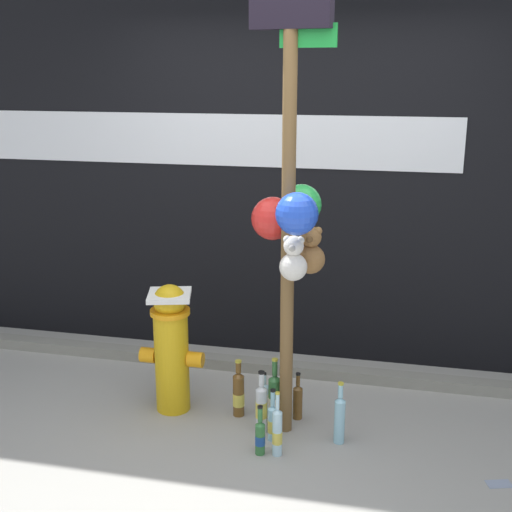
# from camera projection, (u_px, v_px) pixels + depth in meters

# --- Properties ---
(ground_plane) EXTENTS (14.00, 14.00, 0.00)m
(ground_plane) POSITION_uv_depth(u_px,v_px,m) (252.00, 466.00, 3.67)
(ground_plane) COLOR #9E9B93
(building_wall) EXTENTS (10.00, 0.21, 3.90)m
(building_wall) POSITION_uv_depth(u_px,v_px,m) (303.00, 94.00, 4.67)
(building_wall) COLOR black
(building_wall) RESTS_ON ground_plane
(curb_strip) EXTENTS (8.00, 0.12, 0.08)m
(curb_strip) POSITION_uv_depth(u_px,v_px,m) (289.00, 368.00, 4.77)
(curb_strip) COLOR gray
(curb_strip) RESTS_ON ground_plane
(memorial_post) EXTENTS (0.48, 0.59, 2.68)m
(memorial_post) POSITION_uv_depth(u_px,v_px,m) (291.00, 188.00, 3.65)
(memorial_post) COLOR brown
(memorial_post) RESTS_ON ground_plane
(fire_hydrant) EXTENTS (0.41, 0.32, 0.84)m
(fire_hydrant) POSITION_uv_depth(u_px,v_px,m) (171.00, 345.00, 4.17)
(fire_hydrant) COLOR gold
(fire_hydrant) RESTS_ON ground_plane
(bottle_0) EXTENTS (0.06, 0.06, 0.31)m
(bottle_0) POSITION_uv_depth(u_px,v_px,m) (298.00, 400.00, 4.14)
(bottle_0) COLOR brown
(bottle_0) RESTS_ON ground_plane
(bottle_1) EXTENTS (0.07, 0.07, 0.40)m
(bottle_1) POSITION_uv_depth(u_px,v_px,m) (261.00, 407.00, 3.97)
(bottle_1) COLOR silver
(bottle_1) RESTS_ON ground_plane
(bottle_2) EXTENTS (0.07, 0.07, 0.38)m
(bottle_2) POSITION_uv_depth(u_px,v_px,m) (239.00, 394.00, 4.17)
(bottle_2) COLOR brown
(bottle_2) RESTS_ON ground_plane
(bottle_3) EXTENTS (0.06, 0.06, 0.30)m
(bottle_3) POSITION_uv_depth(u_px,v_px,m) (260.00, 436.00, 3.76)
(bottle_3) COLOR #337038
(bottle_3) RESTS_ON ground_plane
(bottle_4) EXTENTS (0.08, 0.08, 0.44)m
(bottle_4) POSITION_uv_depth(u_px,v_px,m) (275.00, 399.00, 4.06)
(bottle_4) COLOR #337038
(bottle_4) RESTS_ON ground_plane
(bottle_5) EXTENTS (0.06, 0.06, 0.39)m
(bottle_5) POSITION_uv_depth(u_px,v_px,m) (277.00, 432.00, 3.74)
(bottle_5) COLOR #B2DBEA
(bottle_5) RESTS_ON ground_plane
(bottle_6) EXTENTS (0.06, 0.06, 0.28)m
(bottle_6) POSITION_uv_depth(u_px,v_px,m) (285.00, 390.00, 4.29)
(bottle_6) COLOR #B2DBEA
(bottle_6) RESTS_ON ground_plane
(bottle_7) EXTENTS (0.06, 0.06, 0.29)m
(bottle_7) POSITION_uv_depth(u_px,v_px,m) (264.00, 398.00, 4.19)
(bottle_7) COLOR #B2DBEA
(bottle_7) RESTS_ON ground_plane
(bottle_8) EXTENTS (0.06, 0.06, 0.33)m
(bottle_8) POSITION_uv_depth(u_px,v_px,m) (273.00, 422.00, 3.90)
(bottle_8) COLOR #93CCE0
(bottle_8) RESTS_ON ground_plane
(bottle_9) EXTENTS (0.06, 0.06, 0.38)m
(bottle_9) POSITION_uv_depth(u_px,v_px,m) (340.00, 418.00, 3.86)
(bottle_9) COLOR #93CCE0
(bottle_9) RESTS_ON ground_plane
(litter_0) EXTENTS (0.15, 0.11, 0.01)m
(litter_0) POSITION_uv_depth(u_px,v_px,m) (499.00, 484.00, 3.51)
(litter_0) COLOR #8C99B2
(litter_0) RESTS_ON ground_plane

